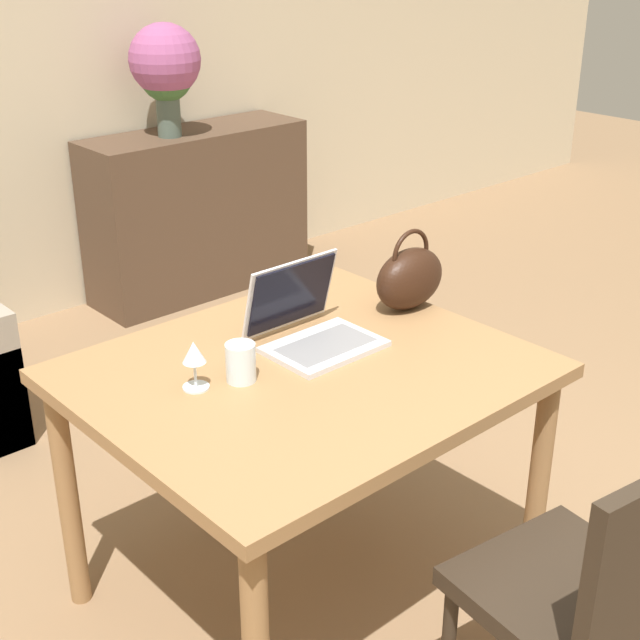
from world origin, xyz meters
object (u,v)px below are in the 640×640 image
(drinking_glass, at_px, (241,362))
(handbag, at_px, (410,277))
(wine_glass, at_px, (194,357))
(flower_vase, at_px, (165,67))
(chair, at_px, (596,590))
(laptop, at_px, (310,321))

(drinking_glass, height_order, handbag, handbag)
(wine_glass, distance_m, flower_vase, 2.52)
(chair, height_order, laptop, laptop)
(chair, xyz_separation_m, handbag, (0.39, 0.95, 0.37))
(handbag, relative_size, flower_vase, 0.46)
(laptop, bearing_deg, chair, -90.24)
(laptop, xyz_separation_m, handbag, (0.39, -0.02, 0.04))
(laptop, bearing_deg, wine_glass, -177.82)
(laptop, height_order, handbag, handbag)
(drinking_glass, distance_m, wine_glass, 0.13)
(wine_glass, relative_size, flower_vase, 0.24)
(flower_vase, bearing_deg, laptop, -113.44)
(handbag, bearing_deg, flower_vase, 76.15)
(handbag, xyz_separation_m, flower_vase, (0.52, 2.12, 0.34))
(laptop, bearing_deg, flower_vase, 66.56)
(chair, relative_size, handbag, 3.47)
(chair, height_order, flower_vase, flower_vase)
(drinking_glass, xyz_separation_m, wine_glass, (-0.11, 0.04, 0.04))
(chair, relative_size, flower_vase, 1.61)
(drinking_glass, bearing_deg, handbag, 3.11)
(laptop, height_order, flower_vase, flower_vase)
(chair, bearing_deg, laptop, 97.61)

